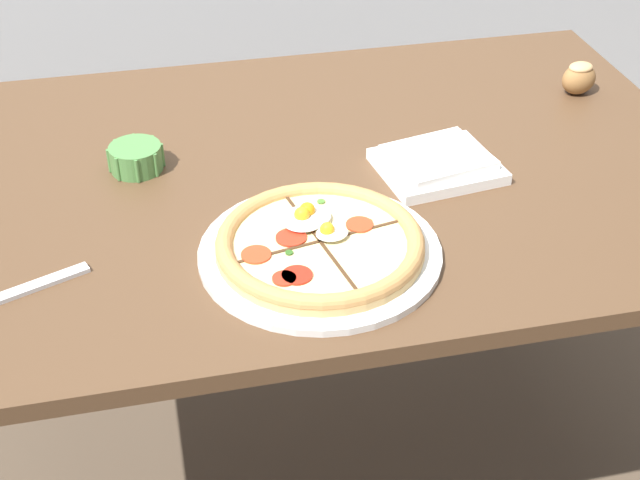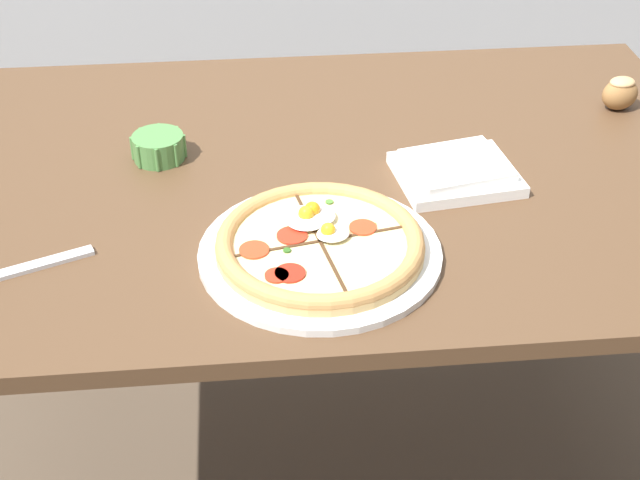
% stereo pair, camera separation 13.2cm
% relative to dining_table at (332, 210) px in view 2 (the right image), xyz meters
% --- Properties ---
extents(ground_plane, '(12.00, 12.00, 0.00)m').
position_rel_dining_table_xyz_m(ground_plane, '(0.00, 0.00, -0.64)').
color(ground_plane, brown).
extents(dining_table, '(1.42, 0.95, 0.72)m').
position_rel_dining_table_xyz_m(dining_table, '(0.00, 0.00, 0.00)').
color(dining_table, '#513823').
rests_on(dining_table, ground_plane).
extents(pizza, '(0.37, 0.37, 0.05)m').
position_rel_dining_table_xyz_m(pizza, '(-0.05, -0.25, 0.11)').
color(pizza, white).
rests_on(pizza, dining_table).
extents(ramekin_bowl, '(0.10, 0.10, 0.05)m').
position_rel_dining_table_xyz_m(ramekin_bowl, '(-0.30, 0.06, 0.11)').
color(ramekin_bowl, '#4C8442').
rests_on(ramekin_bowl, dining_table).
extents(napkin_folded, '(0.22, 0.19, 0.04)m').
position_rel_dining_table_xyz_m(napkin_folded, '(0.20, -0.06, 0.10)').
color(napkin_folded, white).
rests_on(napkin_folded, dining_table).
extents(bread_piece_near, '(0.08, 0.07, 0.06)m').
position_rel_dining_table_xyz_m(bread_piece_near, '(0.58, 0.17, 0.12)').
color(bread_piece_near, olive).
rests_on(bread_piece_near, dining_table).
extents(knife_main, '(0.24, 0.11, 0.01)m').
position_rel_dining_table_xyz_m(knife_main, '(-0.51, -0.26, 0.09)').
color(knife_main, silver).
rests_on(knife_main, dining_table).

